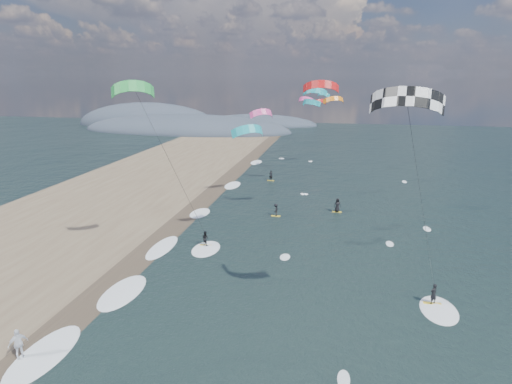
# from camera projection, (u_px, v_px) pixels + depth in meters

# --- Properties ---
(ground) EXTENTS (260.00, 260.00, 0.00)m
(ground) POSITION_uv_depth(u_px,v_px,m) (233.00, 357.00, 25.67)
(ground) COLOR black
(ground) RESTS_ON ground
(sand_strip) EXTENTS (26.00, 240.00, 0.00)m
(sand_strip) POSITION_uv_depth(u_px,v_px,m) (9.00, 257.00, 39.64)
(sand_strip) COLOR brown
(sand_strip) RESTS_ON ground
(wet_sand_strip) EXTENTS (3.00, 240.00, 0.00)m
(wet_sand_strip) POSITION_uv_depth(u_px,v_px,m) (128.00, 268.00, 37.38)
(wet_sand_strip) COLOR #382D23
(wet_sand_strip) RESTS_ON ground
(coastal_hills) EXTENTS (80.00, 41.00, 15.00)m
(coastal_hills) POSITION_uv_depth(u_px,v_px,m) (180.00, 128.00, 136.08)
(coastal_hills) COLOR #3D4756
(coastal_hills) RESTS_ON ground
(kitesurfer_near_a) EXTENTS (7.65, 8.52, 16.22)m
(kitesurfer_near_a) POSITION_uv_depth(u_px,v_px,m) (415.00, 153.00, 24.38)
(kitesurfer_near_a) COLOR yellow
(kitesurfer_near_a) RESTS_ON ground
(kitesurfer_near_b) EXTENTS (6.88, 8.72, 16.41)m
(kitesurfer_near_b) POSITION_uv_depth(u_px,v_px,m) (161.00, 148.00, 36.11)
(kitesurfer_near_b) COLOR yellow
(kitesurfer_near_b) RESTS_ON ground
(far_kitesurfers) EXTENTS (11.75, 18.21, 1.75)m
(far_kitesurfers) POSITION_uv_depth(u_px,v_px,m) (298.00, 200.00, 54.94)
(far_kitesurfers) COLOR yellow
(far_kitesurfers) RESTS_ON ground
(bg_kite_field) EXTENTS (12.23, 71.69, 5.73)m
(bg_kite_field) POSITION_uv_depth(u_px,v_px,m) (312.00, 98.00, 70.41)
(bg_kite_field) COLOR teal
(bg_kite_field) RESTS_ON ground
(shoreline_surf) EXTENTS (2.40, 79.40, 0.11)m
(shoreline_surf) POSITION_uv_depth(u_px,v_px,m) (163.00, 249.00, 41.65)
(shoreline_surf) COLOR white
(shoreline_surf) RESTS_ON ground
(beach_walker) EXTENTS (0.98, 1.22, 1.94)m
(beach_walker) POSITION_uv_depth(u_px,v_px,m) (18.00, 344.00, 25.32)
(beach_walker) COLOR silver
(beach_walker) RESTS_ON ground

